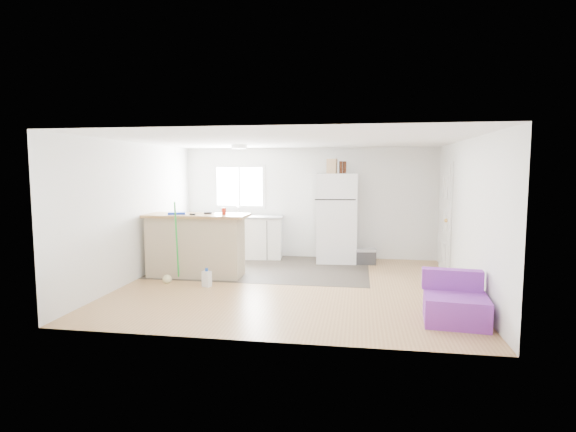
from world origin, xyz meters
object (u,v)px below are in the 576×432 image
Objects in this scene: cooler at (365,256)px; purple_seat at (455,304)px; blue_tray at (177,213)px; bottle_right at (345,167)px; mop at (170,270)px; kitchen_cabinets at (236,236)px; red_cup at (224,211)px; refrigerator at (336,218)px; bottle_left at (341,167)px; peninsula at (196,245)px; cleaner_jug at (207,279)px; cardboard_box at (332,166)px.

cooler is 3.54m from purple_seat.
blue_tray is 1.20× the size of bottle_right.
bottle_right reaches higher than mop.
purple_seat reaches higher than cooler.
mop is 5.63× the size of bottle_right.
kitchen_cabinets is 2.83m from cooler.
mop is 1.37m from red_cup.
refrigerator is at bearing 121.07° from purple_seat.
purple_seat is 4.21m from bottle_left.
bottle_left is at bearing 120.27° from purple_seat.
cleaner_jug is at bearing -58.92° from peninsula.
blue_tray is (-0.76, 0.63, 1.01)m from cleaner_jug.
cooler is 3.12m from red_cup.
purple_seat is (1.07, -3.37, 0.07)m from cooler.
refrigerator is 7.39× the size of bottle_right.
peninsula is 0.70m from mop.
blue_tray reaches higher than cooler.
mop is at bearing -168.31° from cleaner_jug.
cooler is (3.05, 1.52, -0.41)m from peninsula.
purple_seat is 6.89× the size of red_cup.
refrigerator is 4.00m from purple_seat.
refrigerator is 7.39× the size of bottle_left.
bottle_left is (2.28, -0.15, 1.50)m from kitchen_cabinets.
bottle_right is (2.87, 2.22, 1.74)m from mop.
blue_tray is at bearing -112.19° from kitchen_cabinets.
blue_tray is 1.20× the size of bottle_left.
blue_tray is 1.00× the size of cardboard_box.
cooler is at bearing -17.73° from bottle_right.
blue_tray is at bearing -161.44° from cooler.
cardboard_box is at bearing 41.75° from red_cup.
mop is at bearing -117.23° from peninsula.
bottle_left is (2.09, 2.34, 1.84)m from cleaner_jug.
bottle_right is (0.26, 0.03, -0.03)m from cardboard_box.
refrigerator is 3.23m from cleaner_jug.
bottle_left reaches higher than purple_seat.
refrigerator reaches higher than red_cup.
kitchen_cabinets is at bearing 175.80° from cardboard_box.
refrigerator is 5.97× the size of cleaner_jug.
kitchen_cabinets is 2.59m from cardboard_box.
mop is 3.96m from bottle_left.
cleaner_jug is 2.58× the size of red_cup.
mop is 4.69× the size of cardboard_box.
refrigerator is 2.57m from red_cup.
red_cup is at bearing -86.18° from kitchen_cabinets.
blue_tray reaches higher than cleaner_jug.
refrigerator is at bearing 32.78° from blue_tray.
refrigerator is 2.23× the size of purple_seat.
kitchen_cabinets is 2.52m from cleaner_jug.
blue_tray reaches higher than purple_seat.
mop is (-0.71, 0.14, 0.10)m from cleaner_jug.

